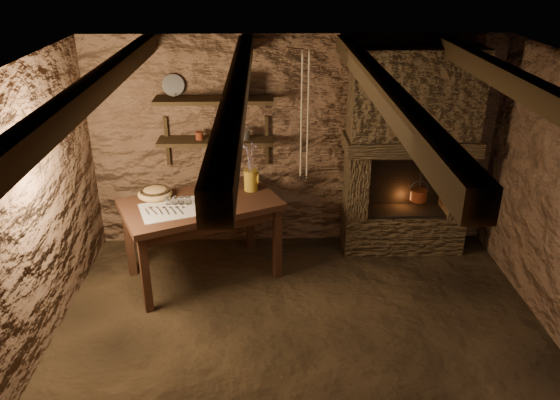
{
  "coord_description": "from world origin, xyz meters",
  "views": [
    {
      "loc": [
        -0.3,
        -3.8,
        3.19
      ],
      "look_at": [
        -0.18,
        0.9,
        1.02
      ],
      "focal_mm": 35.0,
      "sensor_mm": 36.0,
      "label": 1
    }
  ],
  "objects_px": {
    "stoneware_jug": "(251,171)",
    "wooden_bowl": "(155,194)",
    "work_table": "(203,237)",
    "iron_stockpot": "(239,90)",
    "red_pot": "(419,194)"
  },
  "relations": [
    {
      "from": "iron_stockpot",
      "to": "work_table",
      "type": "bearing_deg",
      "value": -121.88
    },
    {
      "from": "work_table",
      "to": "wooden_bowl",
      "type": "xyz_separation_m",
      "value": [
        -0.47,
        0.11,
        0.45
      ]
    },
    {
      "from": "work_table",
      "to": "wooden_bowl",
      "type": "distance_m",
      "value": 0.66
    },
    {
      "from": "red_pot",
      "to": "stoneware_jug",
      "type": "bearing_deg",
      "value": -172.76
    },
    {
      "from": "stoneware_jug",
      "to": "iron_stockpot",
      "type": "xyz_separation_m",
      "value": [
        -0.12,
        0.36,
        0.76
      ]
    },
    {
      "from": "work_table",
      "to": "red_pot",
      "type": "relative_size",
      "value": 3.25
    },
    {
      "from": "iron_stockpot",
      "to": "red_pot",
      "type": "bearing_deg",
      "value": -3.47
    },
    {
      "from": "stoneware_jug",
      "to": "wooden_bowl",
      "type": "relative_size",
      "value": 1.45
    },
    {
      "from": "iron_stockpot",
      "to": "red_pot",
      "type": "relative_size",
      "value": 0.43
    },
    {
      "from": "iron_stockpot",
      "to": "red_pot",
      "type": "height_order",
      "value": "iron_stockpot"
    },
    {
      "from": "iron_stockpot",
      "to": "red_pot",
      "type": "distance_m",
      "value": 2.3
    },
    {
      "from": "stoneware_jug",
      "to": "red_pot",
      "type": "distance_m",
      "value": 1.92
    },
    {
      "from": "wooden_bowl",
      "to": "iron_stockpot",
      "type": "distance_m",
      "value": 1.38
    },
    {
      "from": "wooden_bowl",
      "to": "iron_stockpot",
      "type": "relative_size",
      "value": 1.52
    },
    {
      "from": "stoneware_jug",
      "to": "red_pot",
      "type": "relative_size",
      "value": 0.95
    }
  ]
}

